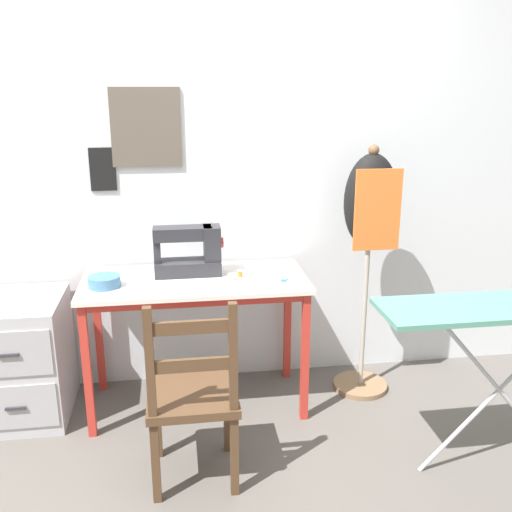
# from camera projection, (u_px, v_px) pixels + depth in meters

# --- Properties ---
(ground_plane) EXTENTS (14.00, 14.00, 0.00)m
(ground_plane) POSITION_uv_depth(u_px,v_px,m) (201.00, 430.00, 3.00)
(ground_plane) COLOR #5B5651
(wall_back) EXTENTS (10.00, 0.07, 2.55)m
(wall_back) POSITION_uv_depth(u_px,v_px,m) (189.00, 172.00, 3.23)
(wall_back) COLOR silver
(wall_back) RESTS_ON ground_plane
(sewing_table) EXTENTS (1.20, 0.56, 0.75)m
(sewing_table) POSITION_uv_depth(u_px,v_px,m) (195.00, 295.00, 3.07)
(sewing_table) COLOR silver
(sewing_table) RESTS_ON ground_plane
(sewing_machine) EXTENTS (0.37, 0.15, 0.29)m
(sewing_machine) POSITION_uv_depth(u_px,v_px,m) (191.00, 252.00, 3.08)
(sewing_machine) COLOR #28282D
(sewing_machine) RESTS_ON sewing_table
(fabric_bowl) EXTENTS (0.17, 0.17, 0.06)m
(fabric_bowl) POSITION_uv_depth(u_px,v_px,m) (104.00, 281.00, 2.92)
(fabric_bowl) COLOR teal
(fabric_bowl) RESTS_ON sewing_table
(scissors) EXTENTS (0.14, 0.09, 0.01)m
(scissors) POSITION_uv_depth(u_px,v_px,m) (288.00, 280.00, 3.03)
(scissors) COLOR silver
(scissors) RESTS_ON sewing_table
(thread_spool_near_machine) EXTENTS (0.04, 0.04, 0.03)m
(thread_spool_near_machine) POSITION_uv_depth(u_px,v_px,m) (231.00, 277.00, 3.02)
(thread_spool_near_machine) COLOR silver
(thread_spool_near_machine) RESTS_ON sewing_table
(thread_spool_mid_table) EXTENTS (0.03, 0.03, 0.04)m
(thread_spool_mid_table) POSITION_uv_depth(u_px,v_px,m) (240.00, 274.00, 3.07)
(thread_spool_mid_table) COLOR orange
(thread_spool_mid_table) RESTS_ON sewing_table
(wooden_chair) EXTENTS (0.40, 0.38, 0.91)m
(wooden_chair) POSITION_uv_depth(u_px,v_px,m) (193.00, 397.00, 2.52)
(wooden_chair) COLOR #513823
(wooden_chair) RESTS_ON ground_plane
(filing_cabinet) EXTENTS (0.44, 0.54, 0.67)m
(filing_cabinet) POSITION_uv_depth(u_px,v_px,m) (25.00, 358.00, 3.08)
(filing_cabinet) COLOR #B7B7BC
(filing_cabinet) RESTS_ON ground_plane
(dress_form) EXTENTS (0.32, 0.32, 1.44)m
(dress_form) POSITION_uv_depth(u_px,v_px,m) (370.00, 219.00, 3.13)
(dress_form) COLOR #846647
(dress_form) RESTS_ON ground_plane
(ironing_board) EXTENTS (1.18, 0.34, 0.83)m
(ironing_board) POSITION_uv_depth(u_px,v_px,m) (510.00, 313.00, 2.52)
(ironing_board) COLOR #518E7A
(ironing_board) RESTS_ON ground_plane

